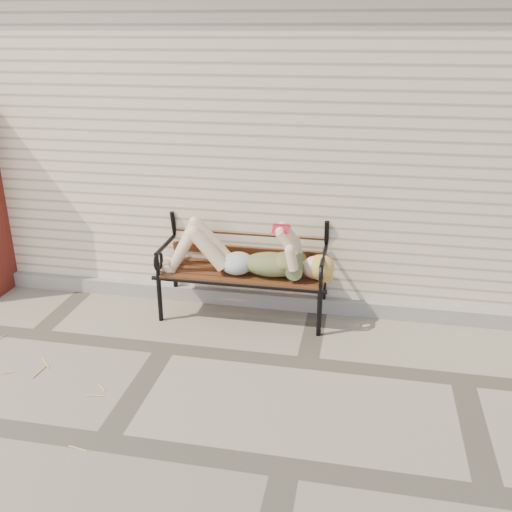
# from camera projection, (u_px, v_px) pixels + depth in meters

# --- Properties ---
(ground) EXTENTS (80.00, 80.00, 0.00)m
(ground) POSITION_uv_depth(u_px,v_px,m) (166.00, 348.00, 5.02)
(ground) COLOR gray
(ground) RESTS_ON ground
(house_wall) EXTENTS (8.00, 4.00, 3.00)m
(house_wall) POSITION_uv_depth(u_px,v_px,m) (239.00, 124.00, 7.20)
(house_wall) COLOR beige
(house_wall) RESTS_ON ground
(foundation_strip) EXTENTS (8.00, 0.10, 0.15)m
(foundation_strip) POSITION_uv_depth(u_px,v_px,m) (197.00, 294.00, 5.88)
(foundation_strip) COLOR #9D968E
(foundation_strip) RESTS_ON ground
(garden_bench) EXTENTS (1.72, 0.69, 1.12)m
(garden_bench) POSITION_uv_depth(u_px,v_px,m) (245.00, 253.00, 5.45)
(garden_bench) COLOR black
(garden_bench) RESTS_ON ground
(reading_woman) EXTENTS (1.63, 0.37, 0.51)m
(reading_woman) POSITION_uv_depth(u_px,v_px,m) (243.00, 254.00, 5.31)
(reading_woman) COLOR #092D43
(reading_woman) RESTS_ON ground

